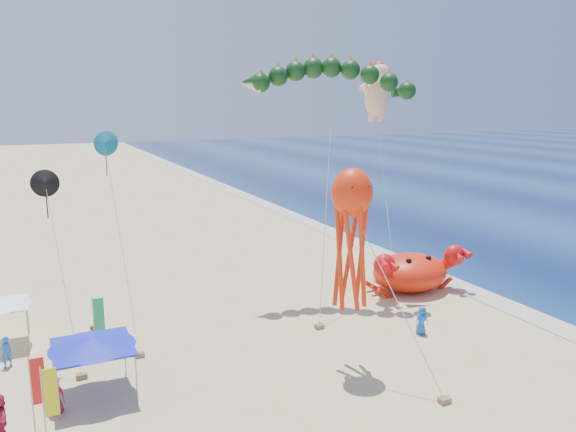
{
  "coord_description": "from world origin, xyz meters",
  "views": [
    {
      "loc": [
        -14.6,
        -25.14,
        12.6
      ],
      "look_at": [
        -2.0,
        2.0,
        6.5
      ],
      "focal_mm": 35.0,
      "sensor_mm": 36.0,
      "label": 1
    }
  ],
  "objects_px": {
    "crab_inflatable": "(411,271)",
    "canopy_blue": "(92,342)",
    "cherub_kite": "(378,91)",
    "octopus_kite": "(351,228)",
    "dragon_kite": "(331,83)"
  },
  "relations": [
    {
      "from": "dragon_kite",
      "to": "canopy_blue",
      "type": "distance_m",
      "value": 20.57
    },
    {
      "from": "dragon_kite",
      "to": "cherub_kite",
      "type": "xyz_separation_m",
      "value": [
        6.36,
        4.26,
        -0.33
      ]
    },
    {
      "from": "canopy_blue",
      "to": "octopus_kite",
      "type": "bearing_deg",
      "value": -10.58
    },
    {
      "from": "octopus_kite",
      "to": "canopy_blue",
      "type": "height_order",
      "value": "octopus_kite"
    },
    {
      "from": "dragon_kite",
      "to": "cherub_kite",
      "type": "distance_m",
      "value": 7.66
    },
    {
      "from": "cherub_kite",
      "to": "octopus_kite",
      "type": "relative_size",
      "value": 1.61
    },
    {
      "from": "crab_inflatable",
      "to": "canopy_blue",
      "type": "height_order",
      "value": "crab_inflatable"
    },
    {
      "from": "crab_inflatable",
      "to": "octopus_kite",
      "type": "bearing_deg",
      "value": -141.01
    },
    {
      "from": "cherub_kite",
      "to": "crab_inflatable",
      "type": "bearing_deg",
      "value": -98.32
    },
    {
      "from": "crab_inflatable",
      "to": "canopy_blue",
      "type": "xyz_separation_m",
      "value": [
        -21.07,
        -5.54,
        1.07
      ]
    },
    {
      "from": "octopus_kite",
      "to": "canopy_blue",
      "type": "bearing_deg",
      "value": 169.42
    },
    {
      "from": "cherub_kite",
      "to": "octopus_kite",
      "type": "xyz_separation_m",
      "value": [
        -10.38,
        -13.67,
        -6.57
      ]
    },
    {
      "from": "dragon_kite",
      "to": "canopy_blue",
      "type": "relative_size",
      "value": 4.11
    },
    {
      "from": "crab_inflatable",
      "to": "octopus_kite",
      "type": "height_order",
      "value": "octopus_kite"
    },
    {
      "from": "dragon_kite",
      "to": "canopy_blue",
      "type": "xyz_separation_m",
      "value": [
        -15.58,
        -7.25,
        -11.3
      ]
    }
  ]
}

